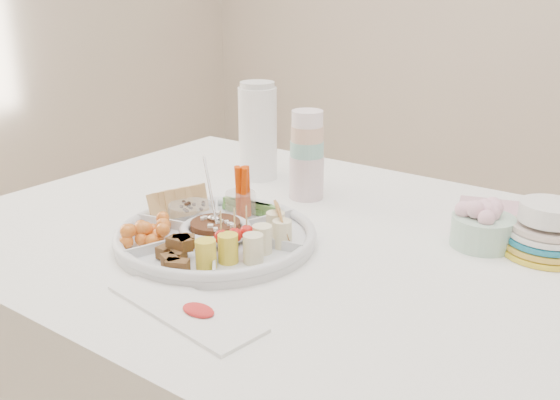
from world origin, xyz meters
The scene contains 14 objects.
party_tray centered at (-0.16, -0.13, 0.78)m, with size 0.38×0.38×0.04m, color silver.
bean_dip centered at (-0.16, -0.13, 0.79)m, with size 0.10×0.10×0.04m, color black.
tortillas centered at (-0.06, -0.05, 0.80)m, with size 0.10×0.10×0.06m, color #BF784D, non-canonical shape.
carrot_cucumber centered at (-0.19, -0.01, 0.82)m, with size 0.12×0.12×0.11m, color #D33A00, non-canonical shape.
pita_raisins centered at (-0.29, -0.09, 0.80)m, with size 0.12×0.12×0.07m, color tan, non-canonical shape.
cherries centered at (-0.26, -0.22, 0.79)m, with size 0.12×0.12×0.05m, color orange, non-canonical shape.
granola_chunks centered at (-0.14, -0.26, 0.79)m, with size 0.10×0.10×0.04m, color #492916, non-canonical shape.
banana_tomato centered at (-0.04, -0.18, 0.82)m, with size 0.12×0.12×0.10m, color #F8E099, non-canonical shape.
cup_stack centered at (-0.17, 0.20, 0.87)m, with size 0.08×0.08×0.22m, color white.
thermos centered at (-0.36, 0.25, 0.88)m, with size 0.10×0.10×0.25m, color white.
flower_bowl centered at (0.25, 0.16, 0.80)m, with size 0.12×0.12×0.09m, color #96C0AD.
napkin_stack centered at (0.27, 0.22, 0.79)m, with size 0.17×0.14×0.06m, color #CC98A6.
plate_stack centered at (0.36, 0.19, 0.81)m, with size 0.15×0.15×0.10m, color #E7B35B.
placemat centered at (-0.03, -0.35, 0.76)m, with size 0.29×0.10×0.01m, color white.
Camera 1 is at (0.59, -0.95, 1.24)m, focal length 40.00 mm.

